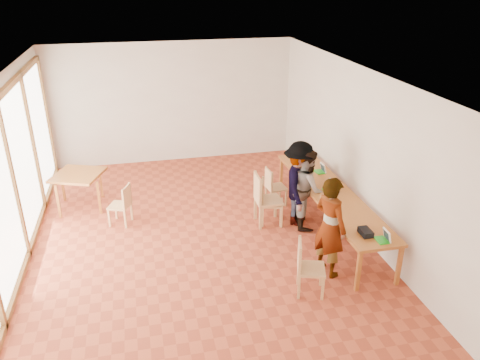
{
  "coord_description": "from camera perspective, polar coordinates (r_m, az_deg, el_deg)",
  "views": [
    {
      "loc": [
        -0.9,
        -7.48,
        4.51
      ],
      "look_at": [
        0.79,
        -0.07,
        1.1
      ],
      "focal_mm": 35.0,
      "sensor_mm": 36.0,
      "label": 1
    }
  ],
  "objects": [
    {
      "name": "black_pouch",
      "position": [
        7.57,
        15.06,
        -6.15
      ],
      "size": [
        0.16,
        0.26,
        0.09
      ],
      "primitive_type": "cube",
      "color": "black",
      "rests_on": "communal_table"
    },
    {
      "name": "chair_far",
      "position": [
        8.97,
        3.35,
        -2.11
      ],
      "size": [
        0.52,
        0.52,
        0.47
      ],
      "rotation": [
        0.0,
        0.0,
        -0.29
      ],
      "color": "tan",
      "rests_on": "ground"
    },
    {
      "name": "wall_back",
      "position": [
        11.9,
        -8.2,
        9.27
      ],
      "size": [
        6.0,
        0.1,
        3.0
      ],
      "primitive_type": "cube",
      "color": "beige",
      "rests_on": "ground"
    },
    {
      "name": "laptop_mid",
      "position": [
        8.89,
        11.13,
        -0.94
      ],
      "size": [
        0.27,
        0.29,
        0.21
      ],
      "rotation": [
        0.0,
        0.0,
        0.25
      ],
      "color": "green",
      "rests_on": "communal_table"
    },
    {
      "name": "communal_table",
      "position": [
        8.89,
        10.99,
        -1.66
      ],
      "size": [
        0.8,
        4.0,
        0.75
      ],
      "color": "#A45924",
      "rests_on": "ground"
    },
    {
      "name": "window_wall",
      "position": [
        8.32,
        -26.19,
        0.35
      ],
      "size": [
        0.1,
        8.0,
        3.0
      ],
      "primitive_type": "cube",
      "color": "white",
      "rests_on": "ground"
    },
    {
      "name": "clear_glass",
      "position": [
        10.43,
        7.77,
        3.07
      ],
      "size": [
        0.07,
        0.07,
        0.09
      ],
      "primitive_type": "cylinder",
      "color": "silver",
      "rests_on": "communal_table"
    },
    {
      "name": "side_table",
      "position": [
        10.06,
        -19.13,
        0.32
      ],
      "size": [
        0.9,
        0.9,
        0.75
      ],
      "rotation": [
        0.0,
        0.0,
        -0.37
      ],
      "color": "#A45924",
      "rests_on": "ground"
    },
    {
      "name": "chair_near",
      "position": [
        7.15,
        7.96,
        -9.88
      ],
      "size": [
        0.51,
        0.51,
        0.47
      ],
      "rotation": [
        0.0,
        0.0,
        -0.31
      ],
      "color": "tan",
      "rests_on": "ground"
    },
    {
      "name": "green_bottle",
      "position": [
        9.88,
        8.17,
        2.42
      ],
      "size": [
        0.07,
        0.07,
        0.28
      ],
      "primitive_type": "cylinder",
      "color": "#197819",
      "rests_on": "communal_table"
    },
    {
      "name": "laptop_far",
      "position": [
        9.67,
        9.86,
        1.24
      ],
      "size": [
        0.21,
        0.24,
        0.19
      ],
      "rotation": [
        0.0,
        0.0,
        0.06
      ],
      "color": "green",
      "rests_on": "communal_table"
    },
    {
      "name": "ceiling",
      "position": [
        7.68,
        -6.03,
        12.84
      ],
      "size": [
        6.0,
        8.0,
        0.04
      ],
      "primitive_type": "cube",
      "color": "white",
      "rests_on": "wall_back"
    },
    {
      "name": "chair_mid",
      "position": [
        8.89,
        2.82,
        -1.75
      ],
      "size": [
        0.49,
        0.49,
        0.55
      ],
      "rotation": [
        0.0,
        0.0,
        -0.01
      ],
      "color": "tan",
      "rests_on": "ground"
    },
    {
      "name": "condiment_cup",
      "position": [
        9.22,
        7.91,
        0.07
      ],
      "size": [
        0.08,
        0.08,
        0.06
      ],
      "primitive_type": "cylinder",
      "color": "white",
      "rests_on": "communal_table"
    },
    {
      "name": "person_mid",
      "position": [
        8.89,
        8.17,
        -0.99
      ],
      "size": [
        0.68,
        0.82,
        1.54
      ],
      "primitive_type": "imported",
      "rotation": [
        0.0,
        0.0,
        1.43
      ],
      "color": "gray",
      "rests_on": "ground"
    },
    {
      "name": "yellow_mug",
      "position": [
        8.76,
        11.25,
        -1.4
      ],
      "size": [
        0.13,
        0.13,
        0.1
      ],
      "primitive_type": "imported",
      "rotation": [
        0.0,
        0.0,
        0.02
      ],
      "color": "yellow",
      "rests_on": "communal_table"
    },
    {
      "name": "pink_phone",
      "position": [
        8.37,
        11.73,
        -3.04
      ],
      "size": [
        0.05,
        0.1,
        0.01
      ],
      "primitive_type": "cube",
      "color": "#F3377C",
      "rests_on": "communal_table"
    },
    {
      "name": "laptop_near",
      "position": [
        7.49,
        17.17,
        -6.74
      ],
      "size": [
        0.19,
        0.23,
        0.19
      ],
      "rotation": [
        0.0,
        0.0,
        -0.02
      ],
      "color": "green",
      "rests_on": "communal_table"
    },
    {
      "name": "person_far",
      "position": [
        8.9,
        7.19,
        -0.47
      ],
      "size": [
        0.95,
        1.22,
        1.66
      ],
      "primitive_type": "imported",
      "rotation": [
        0.0,
        0.0,
        1.22
      ],
      "color": "gray",
      "rests_on": "ground"
    },
    {
      "name": "person_near",
      "position": [
        7.5,
        10.91,
        -5.61
      ],
      "size": [
        0.61,
        0.72,
        1.68
      ],
      "primitive_type": "imported",
      "rotation": [
        0.0,
        0.0,
        1.97
      ],
      "color": "gray",
      "rests_on": "ground"
    },
    {
      "name": "ground",
      "position": [
        8.78,
        -5.18,
        -6.86
      ],
      "size": [
        8.0,
        8.0,
        0.0
      ],
      "primitive_type": "plane",
      "color": "#AD482A",
      "rests_on": "ground"
    },
    {
      "name": "chair_spare",
      "position": [
        9.2,
        -14.05,
        -2.49
      ],
      "size": [
        0.49,
        0.49,
        0.43
      ],
      "rotation": [
        0.0,
        0.0,
        2.75
      ],
      "color": "tan",
      "rests_on": "ground"
    },
    {
      "name": "chair_empty",
      "position": [
        9.69,
        3.97,
        -0.38
      ],
      "size": [
        0.41,
        0.41,
        0.43
      ],
      "rotation": [
        0.0,
        0.0,
        0.09
      ],
      "color": "tan",
      "rests_on": "ground"
    },
    {
      "name": "wall_front",
      "position": [
        4.69,
        1.3,
        -15.81
      ],
      "size": [
        6.0,
        0.1,
        3.0
      ],
      "primitive_type": "cube",
      "color": "beige",
      "rests_on": "ground"
    },
    {
      "name": "wall_right",
      "position": [
        8.95,
        13.85,
        3.8
      ],
      "size": [
        0.1,
        8.0,
        3.0
      ],
      "primitive_type": "cube",
      "color": "beige",
      "rests_on": "ground"
    }
  ]
}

